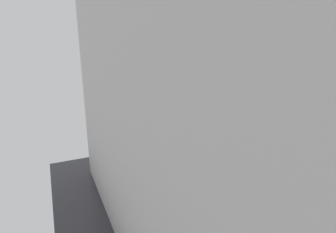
{
  "coord_description": "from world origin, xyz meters",
  "views": [
    {
      "loc": [
        -3.01,
        -2.01,
        1.98
      ],
      "look_at": [
        -1.35,
        1.45,
        0.94
      ],
      "focal_mm": 27.23,
      "sensor_mm": 36.0,
      "label": 1
    }
  ],
  "objects_px": {
    "toothbrush_cup": "(115,126)",
    "soap_dispenser": "(148,120)",
    "vanity_sink_left": "(136,150)",
    "toilet": "(190,141)",
    "folded_hand_towel": "(135,131)"
  },
  "relations": [
    {
      "from": "toilet",
      "to": "soap_dispenser",
      "type": "distance_m",
      "value": 0.85
    },
    {
      "from": "vanity_sink_left",
      "to": "soap_dispenser",
      "type": "distance_m",
      "value": 0.54
    },
    {
      "from": "toothbrush_cup",
      "to": "folded_hand_towel",
      "type": "height_order",
      "value": "toothbrush_cup"
    },
    {
      "from": "toilet",
      "to": "soap_dispenser",
      "type": "xyz_separation_m",
      "value": [
        -0.72,
        0.17,
        0.43
      ]
    },
    {
      "from": "toothbrush_cup",
      "to": "soap_dispenser",
      "type": "xyz_separation_m",
      "value": [
        0.57,
        0.01,
        0.02
      ]
    },
    {
      "from": "toilet",
      "to": "folded_hand_towel",
      "type": "xyz_separation_m",
      "value": [
        -1.05,
        -0.12,
        0.37
      ]
    },
    {
      "from": "toilet",
      "to": "folded_hand_towel",
      "type": "bearing_deg",
      "value": -173.51
    },
    {
      "from": "vanity_sink_left",
      "to": "toothbrush_cup",
      "type": "distance_m",
      "value": 0.52
    },
    {
      "from": "soap_dispenser",
      "to": "folded_hand_towel",
      "type": "height_order",
      "value": "soap_dispenser"
    },
    {
      "from": "toothbrush_cup",
      "to": "folded_hand_towel",
      "type": "relative_size",
      "value": 0.95
    },
    {
      "from": "vanity_sink_left",
      "to": "soap_dispenser",
      "type": "bearing_deg",
      "value": 28.93
    },
    {
      "from": "toilet",
      "to": "toothbrush_cup",
      "type": "bearing_deg",
      "value": 172.87
    },
    {
      "from": "toilet",
      "to": "soap_dispenser",
      "type": "height_order",
      "value": "toilet"
    },
    {
      "from": "folded_hand_towel",
      "to": "toothbrush_cup",
      "type": "bearing_deg",
      "value": 130.65
    },
    {
      "from": "folded_hand_towel",
      "to": "soap_dispenser",
      "type": "bearing_deg",
      "value": 41.26
    }
  ]
}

